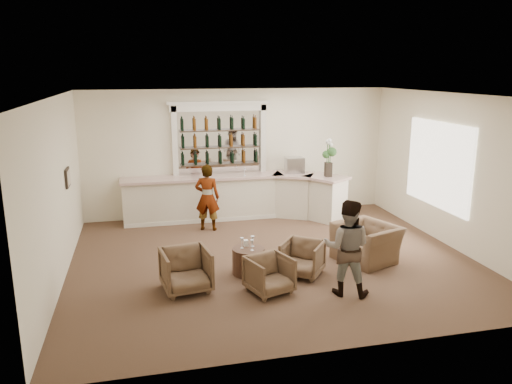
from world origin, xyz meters
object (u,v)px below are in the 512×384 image
sommelier (207,197)px  espresso_machine (294,165)px  armchair_center (269,275)px  armchair_far (366,243)px  guest (347,248)px  armchair_right (302,258)px  bar_counter (236,197)px  armchair_left (186,270)px  cocktail_table (249,261)px  flower_vase (329,155)px

sommelier → espresso_machine: size_ratio=3.44×
armchair_center → armchair_far: 2.50m
espresso_machine → guest: bearing=-92.5°
armchair_right → espresso_machine: espresso_machine is taller
armchair_center → espresso_machine: 4.97m
bar_counter → armchair_far: size_ratio=4.94×
armchair_left → armchair_right: size_ratio=1.13×
armchair_right → armchair_far: size_ratio=0.63×
bar_counter → armchair_right: bar_counter is taller
armchair_right → bar_counter: bearing=134.3°
cocktail_table → espresso_machine: 4.27m
cocktail_table → armchair_right: size_ratio=0.84×
armchair_center → armchair_right: size_ratio=0.98×
espresso_machine → armchair_left: bearing=-124.1°
cocktail_table → guest: bearing=-40.6°
armchair_center → armchair_far: bearing=4.9°
cocktail_table → armchair_far: (2.47, 0.11, 0.13)m
bar_counter → flower_vase: bearing=-15.8°
bar_counter → espresso_machine: espresso_machine is taller
sommelier → armchair_far: 3.96m
armchair_left → armchair_center: 1.45m
guest → armchair_center: bearing=12.0°
cocktail_table → armchair_right: bearing=-17.5°
bar_counter → armchair_center: bearing=-93.7°
espresso_machine → cocktail_table: bearing=-115.0°
flower_vase → armchair_right: bearing=-118.2°
bar_counter → guest: 4.93m
sommelier → armchair_far: sommelier is taller
cocktail_table → armchair_right: armchair_right is taller
cocktail_table → guest: 1.99m
guest → espresso_machine: size_ratio=3.57×
armchair_center → armchair_right: armchair_right is taller
cocktail_table → armchair_left: armchair_left is taller
cocktail_table → sommelier: size_ratio=0.38×
cocktail_table → flower_vase: size_ratio=0.64×
guest → armchair_left: guest is taller
guest → cocktail_table: bearing=-13.4°
guest → espresso_machine: bearing=-69.7°
armchair_right → flower_vase: 3.93m
armchair_center → espresso_machine: bearing=48.8°
espresso_machine → flower_vase: flower_vase is taller
armchair_center → bar_counter: bearing=67.5°
armchair_center → sommelier: bearing=79.7°
guest → flower_vase: (1.27, 4.19, 0.84)m
sommelier → espresso_machine: 2.59m
armchair_right → sommelier: bearing=150.3°
armchair_left → espresso_machine: espresso_machine is taller
armchair_right → armchair_left: bearing=-138.3°
armchair_left → armchair_right: bearing=-3.5°
armchair_center → armchair_far: size_ratio=0.62×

